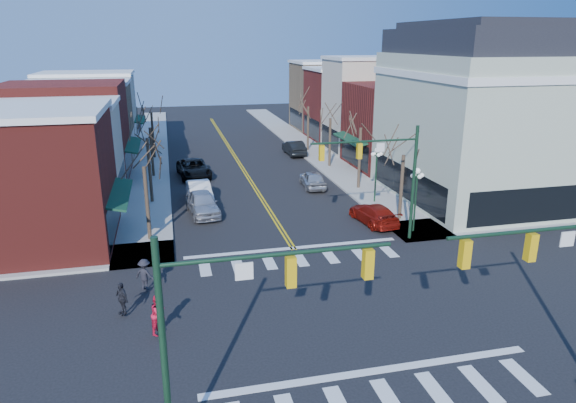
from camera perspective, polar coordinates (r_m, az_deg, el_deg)
ground at (r=24.28m, az=5.07°, el=-12.10°), size 160.00×160.00×0.00m
sidewalk_left at (r=41.75m, az=-15.29°, el=0.31°), size 3.50×70.00×0.15m
sidewalk_right at (r=44.54m, az=7.77°, el=1.85°), size 3.50×70.00×0.15m
bldg_left_brick_a at (r=33.83m, az=-27.64°, el=1.85°), size 10.00×8.50×8.00m
bldg_left_stucco_a at (r=41.24m, az=-25.14°, el=4.34°), size 10.00×7.00×7.50m
bldg_left_brick_b at (r=48.87m, az=-23.45°, el=6.98°), size 10.00×9.00×8.50m
bldg_left_tan at (r=56.97m, az=-22.08°, el=8.09°), size 10.00×7.50×7.80m
bldg_left_stucco_b at (r=64.54m, az=-21.15°, el=9.34°), size 10.00×8.00×8.20m
bldg_right_brick_a at (r=51.53m, az=12.76°, el=8.18°), size 10.00×8.50×8.00m
bldg_right_stucco at (r=58.39m, az=9.51°, el=10.41°), size 10.00×7.00×10.00m
bldg_right_brick_b at (r=65.41m, az=6.93°, el=10.60°), size 10.00×8.00×8.50m
bldg_right_tan at (r=72.90m, az=4.76°, el=11.56°), size 10.00×8.00×9.00m
victorian_corner at (r=41.99m, az=20.95°, el=9.10°), size 12.25×14.25×13.30m
traffic_mast_near_left at (r=14.58m, az=-6.44°, el=-12.47°), size 6.60×0.28×7.20m
traffic_mast_near_right at (r=19.11m, az=29.02°, el=-7.16°), size 6.60×0.28×7.20m
traffic_mast_far_right at (r=30.93m, az=10.82°, el=3.61°), size 6.60×0.28×7.20m
lamppost_corner at (r=33.46m, az=14.06°, el=1.35°), size 0.36×0.36×4.33m
lamppost_midblock at (r=39.14m, az=9.78°, el=3.94°), size 0.36×0.36×4.33m
tree_left_a at (r=32.46m, az=-15.37°, el=-0.32°), size 0.24×0.24×4.76m
tree_left_b at (r=40.14m, az=-15.10°, el=3.27°), size 0.24×0.24×5.04m
tree_left_c at (r=47.99m, az=-14.89°, el=5.26°), size 0.24×0.24×4.55m
tree_left_d at (r=55.82m, az=-14.77°, el=7.11°), size 0.24×0.24×4.90m
tree_right_a at (r=35.86m, az=12.48°, el=1.45°), size 0.24×0.24×4.62m
tree_right_b at (r=42.90m, az=7.94°, el=4.70°), size 0.24×0.24×5.18m
tree_right_c at (r=50.32m, az=4.67°, el=6.50°), size 0.24×0.24×4.83m
tree_right_d at (r=57.84m, az=2.23°, el=8.05°), size 0.24×0.24×4.97m
car_left_near at (r=37.15m, az=-9.47°, el=-0.19°), size 2.48×5.08×1.67m
car_left_mid at (r=40.11m, az=-9.79°, el=1.04°), size 1.92×4.81×1.56m
car_left_far at (r=47.65m, az=-10.44°, el=3.63°), size 3.14×5.89×1.58m
car_right_near at (r=35.38m, az=9.51°, el=-1.36°), size 2.42×4.85×1.35m
car_right_mid at (r=43.48m, az=2.76°, el=2.51°), size 2.03×4.44×1.48m
car_right_far at (r=56.07m, az=0.69°, el=5.99°), size 1.77×4.78×1.56m
pedestrian_red_b at (r=22.62m, az=-14.15°, el=-12.04°), size 0.96×1.05×1.74m
pedestrian_dark_a at (r=24.51m, az=-17.98°, el=-10.21°), size 0.82×0.97×1.55m
pedestrian_dark_b at (r=26.41m, az=-15.62°, el=-7.83°), size 1.21×1.07×1.62m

